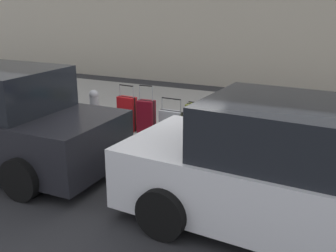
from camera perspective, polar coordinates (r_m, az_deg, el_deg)
name	(u,v)px	position (r m, az deg, el deg)	size (l,w,h in m)	color
ground_plane	(144,151)	(7.55, -3.56, -3.66)	(40.00, 40.00, 0.00)	#28282B
sidewalk_curb	(194,116)	(9.67, 3.74, 1.50)	(18.00, 5.00, 0.14)	gray
suitcase_red_0	(305,136)	(7.22, 19.17, -1.34)	(0.43, 0.22, 0.79)	red
suitcase_navy_1	(275,133)	(7.18, 15.21, -0.97)	(0.36, 0.22, 1.05)	navy
suitcase_black_2	(249,134)	(7.32, 11.59, -1.17)	(0.40, 0.25, 0.89)	black
suitcase_teal_3	(222,127)	(7.50, 7.82, -0.15)	(0.48, 0.22, 0.72)	#0F606B
suitcase_olive_4	(196,122)	(7.68, 4.09, 0.56)	(0.41, 0.24, 0.76)	#59601E
suitcase_silver_5	(171,123)	(7.90, 0.46, 0.42)	(0.49, 0.20, 0.78)	#9EA0A8
suitcase_maroon_6	(146,117)	(8.01, -3.15, 1.29)	(0.35, 0.23, 1.02)	maroon
suitcase_red_7	(127,114)	(8.25, -5.91, 1.79)	(0.40, 0.21, 0.98)	red
fire_hydrant	(95,106)	(8.76, -10.56, 2.79)	(0.39, 0.21, 0.77)	#99999E
bollard_post	(73,106)	(8.92, -13.50, 2.89)	(0.15, 0.15, 0.82)	#333338
parked_car_white_0	(299,175)	(4.95, 18.45, -6.69)	(4.46, 2.22, 1.62)	silver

